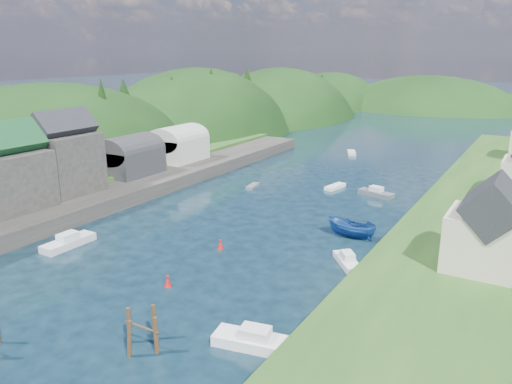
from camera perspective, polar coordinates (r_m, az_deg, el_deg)
The scene contains 12 objects.
ground at distance 81.59m, azimuth 7.90°, elevation 0.95°, with size 600.00×600.00×0.00m, color black.
hillside_left at distance 126.75m, azimuth -6.68°, elevation 2.65°, with size 44.00×245.56×52.00m.
far_hills at distance 201.50m, azimuth 22.12°, elevation 5.73°, with size 103.00×68.00×44.00m.
hill_trees at distance 92.38m, azimuth 11.73°, elevation 9.50°, with size 91.78×148.89×12.16m.
quay_left at distance 71.89m, azimuth -20.12°, elevation -1.13°, with size 12.00×110.00×2.00m, color #2D2B28.
terrace_left_grass at distance 77.23m, azimuth -23.46°, elevation -0.14°, with size 12.00×110.00×2.50m, color #234719.
boat_sheds at distance 85.01m, azimuth -11.41°, elevation 5.04°, with size 7.00×21.00×7.50m.
terrace_right at distance 66.09m, azimuth 24.74°, elevation -2.91°, with size 16.00×120.00×2.40m, color #234719.
piling_cluster_far at distance 38.40m, azimuth -12.86°, elevation -15.50°, with size 3.15×2.94×3.39m.
channel_buoy_near at distance 47.07m, azimuth -10.04°, elevation -10.03°, with size 0.70×0.70×1.10m.
channel_buoy_far at distance 54.67m, azimuth -4.08°, elevation -6.03°, with size 0.70×0.70×1.10m.
moored_boats at distance 48.67m, azimuth -7.78°, elevation -8.73°, with size 35.75×97.09×2.28m.
Camera 1 is at (30.16, -22.87, 20.91)m, focal length 35.00 mm.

